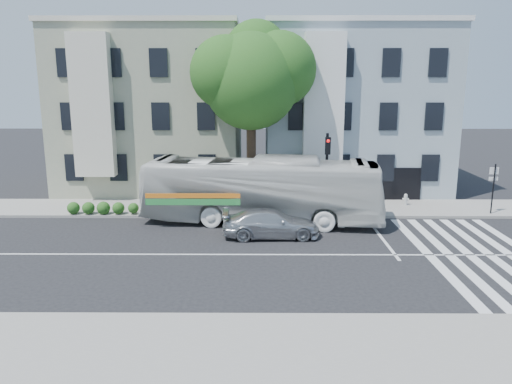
{
  "coord_description": "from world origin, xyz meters",
  "views": [
    {
      "loc": [
        0.47,
        -20.97,
        7.52
      ],
      "look_at": [
        0.32,
        2.02,
        2.4
      ],
      "focal_mm": 35.0,
      "sensor_mm": 36.0,
      "label": 1
    }
  ],
  "objects_px": {
    "bus": "(262,190)",
    "traffic_signal": "(327,163)",
    "fire_hydrant": "(406,199)",
    "sedan": "(271,223)"
  },
  "relations": [
    {
      "from": "sedan",
      "to": "traffic_signal",
      "type": "bearing_deg",
      "value": -40.59
    },
    {
      "from": "traffic_signal",
      "to": "fire_hydrant",
      "type": "height_order",
      "value": "traffic_signal"
    },
    {
      "from": "bus",
      "to": "fire_hydrant",
      "type": "xyz_separation_m",
      "value": [
        8.79,
        3.37,
        -1.28
      ]
    },
    {
      "from": "traffic_signal",
      "to": "fire_hydrant",
      "type": "bearing_deg",
      "value": 27.7
    },
    {
      "from": "bus",
      "to": "traffic_signal",
      "type": "distance_m",
      "value": 4.15
    },
    {
      "from": "bus",
      "to": "traffic_signal",
      "type": "relative_size",
      "value": 2.74
    },
    {
      "from": "traffic_signal",
      "to": "sedan",
      "type": "bearing_deg",
      "value": -121.07
    },
    {
      "from": "sedan",
      "to": "fire_hydrant",
      "type": "distance_m",
      "value": 10.26
    },
    {
      "from": "bus",
      "to": "sedan",
      "type": "relative_size",
      "value": 2.7
    },
    {
      "from": "bus",
      "to": "traffic_signal",
      "type": "xyz_separation_m",
      "value": [
        3.67,
        1.47,
        1.24
      ]
    }
  ]
}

